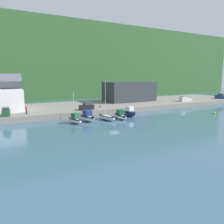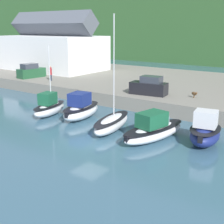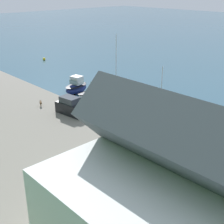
{
  "view_description": "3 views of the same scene",
  "coord_description": "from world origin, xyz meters",
  "px_view_note": "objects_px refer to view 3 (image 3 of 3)",
  "views": [
    {
      "loc": [
        -25.4,
        -44.98,
        11.12
      ],
      "look_at": [
        1.83,
        4.58,
        1.78
      ],
      "focal_mm": 35.0,
      "sensor_mm": 36.0,
      "label": 1
    },
    {
      "loc": [
        15.36,
        -18.21,
        9.08
      ],
      "look_at": [
        -0.78,
        4.26,
        1.52
      ],
      "focal_mm": 50.0,
      "sensor_mm": 36.0,
      "label": 2
    },
    {
      "loc": [
        -31.36,
        33.95,
        16.47
      ],
      "look_at": [
        -4.5,
        8.67,
        1.31
      ],
      "focal_mm": 50.0,
      "sensor_mm": 36.0,
      "label": 3
    }
  ],
  "objects_px": {
    "moored_boat_1": "(136,108)",
    "mooring_buoy_0": "(44,59)",
    "dog_on_quay": "(41,103)",
    "moored_boat_4": "(76,87)",
    "moored_boat_3": "(99,92)",
    "person_on_quay": "(181,155)",
    "parked_car_1": "(71,107)",
    "moored_boat_0": "(161,114)",
    "moored_boat_2": "(118,99)"
  },
  "relations": [
    {
      "from": "moored_boat_1",
      "to": "mooring_buoy_0",
      "type": "bearing_deg",
      "value": -22.87
    },
    {
      "from": "dog_on_quay",
      "to": "moored_boat_4",
      "type": "bearing_deg",
      "value": 53.86
    },
    {
      "from": "moored_boat_1",
      "to": "moored_boat_3",
      "type": "xyz_separation_m",
      "value": [
        9.0,
        -1.19,
        -0.13
      ]
    },
    {
      "from": "person_on_quay",
      "to": "moored_boat_3",
      "type": "bearing_deg",
      "value": -23.28
    },
    {
      "from": "person_on_quay",
      "to": "parked_car_1",
      "type": "bearing_deg",
      "value": -0.43
    },
    {
      "from": "person_on_quay",
      "to": "moored_boat_0",
      "type": "bearing_deg",
      "value": -44.48
    },
    {
      "from": "moored_boat_1",
      "to": "moored_boat_4",
      "type": "distance_m",
      "value": 12.83
    },
    {
      "from": "moored_boat_1",
      "to": "mooring_buoy_0",
      "type": "distance_m",
      "value": 38.02
    },
    {
      "from": "moored_boat_1",
      "to": "moored_boat_0",
      "type": "bearing_deg",
      "value": -173.01
    },
    {
      "from": "moored_boat_1",
      "to": "parked_car_1",
      "type": "xyz_separation_m",
      "value": [
        3.3,
        8.17,
        1.44
      ]
    },
    {
      "from": "moored_boat_0",
      "to": "mooring_buoy_0",
      "type": "distance_m",
      "value": 41.24
    },
    {
      "from": "moored_boat_1",
      "to": "moored_boat_2",
      "type": "xyz_separation_m",
      "value": [
        4.8,
        -1.29,
        -0.28
      ]
    },
    {
      "from": "moored_boat_4",
      "to": "person_on_quay",
      "type": "relative_size",
      "value": 2.15
    },
    {
      "from": "moored_boat_3",
      "to": "moored_boat_4",
      "type": "relative_size",
      "value": 1.58
    },
    {
      "from": "moored_boat_0",
      "to": "mooring_buoy_0",
      "type": "xyz_separation_m",
      "value": [
        40.53,
        -7.61,
        -0.6
      ]
    },
    {
      "from": "moored_boat_0",
      "to": "parked_car_1",
      "type": "distance_m",
      "value": 11.58
    },
    {
      "from": "mooring_buoy_0",
      "to": "parked_car_1",
      "type": "bearing_deg",
      "value": 153.45
    },
    {
      "from": "moored_boat_1",
      "to": "moored_boat_2",
      "type": "distance_m",
      "value": 4.98
    },
    {
      "from": "moored_boat_1",
      "to": "moored_boat_3",
      "type": "relative_size",
      "value": 0.82
    },
    {
      "from": "moored_boat_1",
      "to": "moored_boat_4",
      "type": "bearing_deg",
      "value": -8.59
    },
    {
      "from": "moored_boat_3",
      "to": "dog_on_quay",
      "type": "distance_m",
      "value": 10.85
    },
    {
      "from": "moored_boat_3",
      "to": "moored_boat_4",
      "type": "xyz_separation_m",
      "value": [
        3.83,
        1.44,
        0.18
      ]
    },
    {
      "from": "moored_boat_4",
      "to": "moored_boat_1",
      "type": "bearing_deg",
      "value": 171.62
    },
    {
      "from": "person_on_quay",
      "to": "dog_on_quay",
      "type": "bearing_deg",
      "value": 3.45
    },
    {
      "from": "moored_boat_1",
      "to": "parked_car_1",
      "type": "distance_m",
      "value": 8.93
    },
    {
      "from": "moored_boat_0",
      "to": "dog_on_quay",
      "type": "distance_m",
      "value": 15.88
    },
    {
      "from": "moored_boat_1",
      "to": "mooring_buoy_0",
      "type": "height_order",
      "value": "moored_boat_1"
    },
    {
      "from": "moored_boat_1",
      "to": "moored_boat_3",
      "type": "bearing_deg",
      "value": -17.22
    },
    {
      "from": "moored_boat_2",
      "to": "person_on_quay",
      "type": "bearing_deg",
      "value": 140.23
    },
    {
      "from": "moored_boat_1",
      "to": "moored_boat_2",
      "type": "height_order",
      "value": "moored_boat_2"
    },
    {
      "from": "parked_car_1",
      "to": "dog_on_quay",
      "type": "height_order",
      "value": "parked_car_1"
    },
    {
      "from": "moored_boat_1",
      "to": "dog_on_quay",
      "type": "relative_size",
      "value": 6.96
    },
    {
      "from": "moored_boat_4",
      "to": "parked_car_1",
      "type": "relative_size",
      "value": 1.05
    },
    {
      "from": "moored_boat_3",
      "to": "mooring_buoy_0",
      "type": "xyz_separation_m",
      "value": [
        28.01,
        -7.48,
        -0.56
      ]
    },
    {
      "from": "moored_boat_4",
      "to": "moored_boat_0",
      "type": "bearing_deg",
      "value": 175.07
    },
    {
      "from": "moored_boat_1",
      "to": "parked_car_1",
      "type": "height_order",
      "value": "parked_car_1"
    },
    {
      "from": "moored_boat_4",
      "to": "moored_boat_3",
      "type": "bearing_deg",
      "value": -168.91
    },
    {
      "from": "moored_boat_1",
      "to": "dog_on_quay",
      "type": "distance_m",
      "value": 12.66
    },
    {
      "from": "moored_boat_3",
      "to": "moored_boat_4",
      "type": "bearing_deg",
      "value": 32.07
    },
    {
      "from": "dog_on_quay",
      "to": "mooring_buoy_0",
      "type": "bearing_deg",
      "value": 85.23
    },
    {
      "from": "moored_boat_3",
      "to": "mooring_buoy_0",
      "type": "bearing_deg",
      "value": -3.44
    },
    {
      "from": "moored_boat_1",
      "to": "moored_boat_4",
      "type": "relative_size",
      "value": 1.29
    },
    {
      "from": "moored_boat_0",
      "to": "parked_car_1",
      "type": "height_order",
      "value": "moored_boat_0"
    },
    {
      "from": "moored_boat_3",
      "to": "dog_on_quay",
      "type": "height_order",
      "value": "moored_boat_3"
    },
    {
      "from": "moored_boat_0",
      "to": "moored_boat_2",
      "type": "xyz_separation_m",
      "value": [
        8.33,
        -0.24,
        -0.2
      ]
    },
    {
      "from": "moored_boat_3",
      "to": "dog_on_quay",
      "type": "xyz_separation_m",
      "value": [
        -0.78,
        10.77,
        1.11
      ]
    },
    {
      "from": "moored_boat_3",
      "to": "dog_on_quay",
      "type": "relative_size",
      "value": 8.54
    },
    {
      "from": "moored_boat_1",
      "to": "moored_boat_4",
      "type": "xyz_separation_m",
      "value": [
        12.83,
        0.25,
        0.05
      ]
    },
    {
      "from": "mooring_buoy_0",
      "to": "person_on_quay",
      "type": "bearing_deg",
      "value": 161.28
    },
    {
      "from": "parked_car_1",
      "to": "mooring_buoy_0",
      "type": "relative_size",
      "value": 6.93
    }
  ]
}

